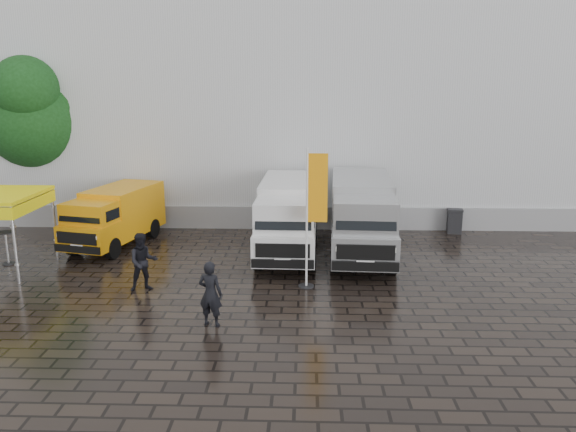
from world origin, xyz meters
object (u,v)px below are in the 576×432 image
Objects in this scene: van_white at (288,219)px; person_tent at (143,262)px; van_yellow at (115,218)px; van_silver at (361,218)px; flagpole at (313,212)px; person_front at (210,294)px; wheelie_bin at (454,221)px; cocktail_table at (7,248)px.

person_tent is at bearing -135.95° from van_white.
van_white is at bearing 19.93° from person_tent.
van_yellow is 9.68m from van_silver.
flagpole is 2.47× the size of person_front.
person_tent is at bearing -139.32° from wheelie_bin.
van_silver is 4.05m from flagpole.
person_front is at bearing -31.24° from cocktail_table.
van_yellow is at bearing 150.54° from flagpole.
van_yellow is 2.71× the size of person_front.
person_tent is (2.52, -4.85, -0.20)m from van_yellow.
person_front is (8.13, -4.93, 0.30)m from cocktail_table.
van_yellow is 2.64× the size of person_tent.
person_tent is (-11.45, -7.24, 0.40)m from wheelie_bin.
wheelie_bin is at bearing 23.13° from van_yellow.
wheelie_bin is at bearing 47.56° from flagpole.
flagpole is 11.17m from cocktail_table.
van_yellow reaches higher than person_front.
person_tent is (-7.11, -3.92, -0.49)m from van_silver.
person_tent is at bearing -174.94° from flagpole.
van_silver is (2.73, -0.10, 0.06)m from van_white.
flagpole reaches higher than wheelie_bin.
person_front is (-2.72, -3.00, -1.54)m from flagpole.
flagpole is at bearing -124.08° from wheelie_bin.
wheelie_bin is 0.58× the size of person_front.
cocktail_table is 0.66× the size of person_front.
person_front reaches higher than wheelie_bin.
person_front is at bearing -132.21° from flagpole.
van_white is 5.22× the size of cocktail_table.
van_white is at bearing 9.25° from cocktail_table.
flagpole is (7.77, -4.39, 1.32)m from van_yellow.
person_tent reaches higher than person_front.
person_tent is (5.60, -2.39, 0.32)m from cocktail_table.
van_yellow reaches higher than wheelie_bin.
flagpole is at bearing -117.88° from person_front.
cocktail_table is (-12.71, -1.52, -0.82)m from van_silver.
person_front is at bearing -67.73° from person_tent.
van_yellow is at bearing 177.34° from van_silver.
person_front is (-4.58, -6.45, -0.52)m from van_silver.
cocktail_table is 17.72m from wheelie_bin.
van_yellow is 4.07× the size of cocktail_table.
van_white is 3.39× the size of person_tent.
van_white is 3.82m from flagpole.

